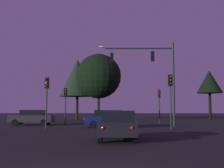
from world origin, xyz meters
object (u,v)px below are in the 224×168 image
traffic_light_corner_left (171,90)px  tree_left_far (77,78)px  traffic_signal_mast_arm (153,68)px  tree_behind_sign (99,76)px  traffic_light_far_side (47,92)px  tree_center_horizon (209,82)px  car_crossing_left (109,118)px  car_nearside_lane (119,124)px  car_crossing_right (32,117)px  traffic_light_corner_right (159,99)px  traffic_light_median (66,99)px

traffic_light_corner_left → tree_left_far: tree_left_far is taller
traffic_signal_mast_arm → tree_behind_sign: (-5.94, 11.80, 0.63)m
tree_behind_sign → traffic_light_corner_left: bearing=-64.7°
traffic_light_far_side → tree_left_far: size_ratio=0.46×
traffic_light_far_side → tree_behind_sign: 15.63m
traffic_light_corner_left → tree_center_horizon: 21.50m
tree_behind_sign → car_crossing_left: bearing=-81.3°
traffic_signal_mast_arm → car_nearside_lane: (-3.03, -11.33, -4.56)m
tree_left_far → tree_center_horizon: tree_left_far is taller
car_crossing_right → tree_center_horizon: bearing=33.0°
traffic_light_far_side → car_crossing_right: (-2.81, 5.32, -2.17)m
tree_behind_sign → car_nearside_lane: bearing=-82.8°
car_crossing_left → car_crossing_right: bearing=157.4°
traffic_signal_mast_arm → traffic_light_corner_right: traffic_signal_mast_arm is taller
car_crossing_right → traffic_light_median: bearing=15.1°
traffic_light_median → car_crossing_right: 3.76m
car_crossing_left → tree_behind_sign: (-1.99, 12.99, 5.18)m
tree_center_horizon → traffic_light_corner_right: bearing=-129.6°
tree_behind_sign → tree_center_horizon: tree_behind_sign is taller
traffic_light_corner_left → tree_behind_sign: 16.71m
traffic_light_far_side → car_crossing_right: size_ratio=0.96×
traffic_light_corner_left → traffic_signal_mast_arm: bearing=109.3°
traffic_light_corner_right → traffic_light_far_side: size_ratio=0.91×
tree_behind_sign → tree_left_far: 5.50m
car_nearside_lane → tree_left_far: size_ratio=0.48×
car_crossing_right → tree_behind_sign: size_ratio=0.49×
traffic_signal_mast_arm → car_crossing_left: bearing=-163.3°
traffic_light_median → car_crossing_left: (4.68, -4.12, -1.87)m
traffic_light_median → tree_left_far: tree_left_far is taller
car_crossing_left → traffic_signal_mast_arm: bearing=16.7°
tree_center_horizon → car_nearside_lane: bearing=-115.4°
tree_behind_sign → tree_left_far: size_ratio=0.99×
traffic_light_far_side → car_nearside_lane: size_ratio=0.96×
tree_behind_sign → car_crossing_right: bearing=-121.0°
tree_behind_sign → tree_left_far: (-3.51, 4.22, 0.26)m
traffic_light_corner_right → tree_behind_sign: (-7.22, 6.14, 3.28)m
traffic_light_corner_right → car_crossing_right: bearing=-164.7°
traffic_light_corner_left → car_crossing_left: (-5.04, 1.90, -2.30)m
traffic_light_median → traffic_light_far_side: bearing=-93.2°
traffic_light_corner_left → traffic_light_median: bearing=148.2°
traffic_light_corner_right → traffic_light_median: (-9.91, -2.73, -0.03)m
traffic_light_corner_left → car_crossing_right: size_ratio=1.00×
traffic_signal_mast_arm → tree_behind_sign: tree_behind_sign is taller
car_nearside_lane → tree_behind_sign: (-2.91, 23.13, 5.18)m
car_nearside_lane → car_crossing_left: same height
traffic_signal_mast_arm → traffic_light_far_side: size_ratio=1.86×
tree_left_far → tree_center_horizon: 19.53m
traffic_light_corner_left → traffic_light_far_side: size_ratio=1.05×
tree_center_horizon → traffic_light_median: bearing=-144.4°
traffic_light_far_side → tree_behind_sign: bearing=78.6°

